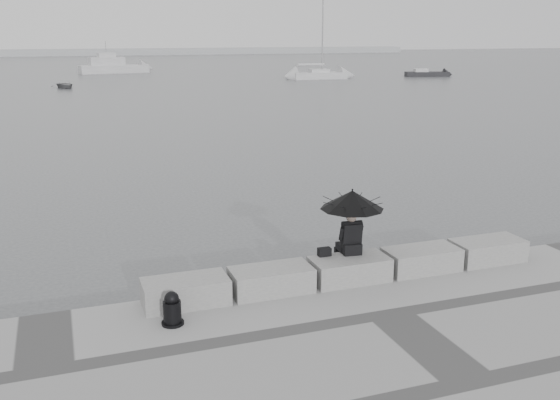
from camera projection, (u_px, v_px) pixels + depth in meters
name	position (u px, v px, depth m)	size (l,w,h in m)	color
ground	(339.00, 295.00, 13.39)	(360.00, 360.00, 0.00)	#494B4E
stone_block_far_left	(186.00, 292.00, 11.69)	(1.60, 0.80, 0.50)	slate
stone_block_left	(271.00, 280.00, 12.24)	(1.60, 0.80, 0.50)	slate
stone_block_centre	(349.00, 269.00, 12.79)	(1.60, 0.80, 0.50)	slate
stone_block_right	(421.00, 260.00, 13.34)	(1.60, 0.80, 0.50)	slate
stone_block_far_right	(487.00, 251.00, 13.89)	(1.60, 0.80, 0.50)	slate
seated_person	(352.00, 206.00, 12.73)	(1.32, 1.32, 1.39)	black
bag	(324.00, 252.00, 12.83)	(0.27, 0.15, 0.17)	black
mooring_bollard	(172.00, 311.00, 10.86)	(0.39, 0.39, 0.62)	black
distant_landmass	(40.00, 52.00, 151.06)	(180.00, 8.00, 2.80)	#A3A6A8
sailboat_right	(319.00, 74.00, 76.30)	(6.76, 2.76, 12.90)	silver
motor_cruiser	(114.00, 67.00, 87.43)	(9.68, 4.11, 4.50)	silver
small_motorboat	(427.00, 74.00, 80.59)	(5.80, 3.07, 1.10)	black
dinghy	(65.00, 85.00, 63.64)	(3.31, 1.40, 0.56)	gray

